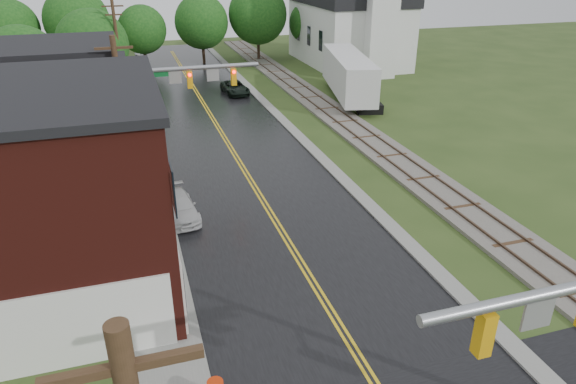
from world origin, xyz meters
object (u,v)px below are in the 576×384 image
traffic_signal_far (178,89)px  utility_pole_b (124,121)px  suv_dark (235,88)px  tree_left_c (25,66)px  pickup_white (178,207)px  church (353,15)px  semi_trailer (348,74)px  utility_pole_c (119,50)px  tree_left_e (95,47)px

traffic_signal_far → utility_pole_b: size_ratio=0.82×
suv_dark → traffic_signal_far: bearing=-116.8°
utility_pole_b → tree_left_c: size_ratio=1.18×
utility_pole_b → pickup_white: (2.13, -2.29, -4.13)m
tree_left_c → suv_dark: tree_left_c is taller
church → pickup_white: (-24.67, -34.02, -5.24)m
traffic_signal_far → suv_dark: (6.97, 16.94, -4.36)m
traffic_signal_far → semi_trailer: bearing=35.6°
traffic_signal_far → utility_pole_b: bearing=-123.7°
utility_pole_c → tree_left_c: bearing=-149.8°
church → suv_dark: bearing=-149.3°
tree_left_e → pickup_white: (4.18, -26.19, -4.22)m
church → utility_pole_b: size_ratio=2.22×
utility_pole_c → traffic_signal_far: bearing=-78.9°
traffic_signal_far → semi_trailer: size_ratio=0.55×
tree_left_c → pickup_white: tree_left_c is taller
traffic_signal_far → utility_pole_c: size_ratio=0.82×
tree_left_e → suv_dark: tree_left_e is taller
utility_pole_b → suv_dark: (10.30, 21.94, -4.10)m
utility_pole_c → semi_trailer: bearing=-14.2°
utility_pole_b → tree_left_e: size_ratio=1.10×
church → tree_left_e: bearing=-164.8°
suv_dark → semi_trailer: semi_trailer is taller
utility_pole_c → tree_left_e: size_ratio=1.10×
utility_pole_b → semi_trailer: utility_pole_b is taller
church → tree_left_e: church is taller
utility_pole_b → semi_trailer: (19.98, 16.94, -2.32)m
traffic_signal_far → pickup_white: size_ratio=1.80×
church → suv_dark: church is taller
traffic_signal_far → semi_trailer: 20.65m
traffic_signal_far → tree_left_c: bearing=128.8°
utility_pole_b → utility_pole_c: (0.00, 22.00, 0.00)m
utility_pole_c → suv_dark: utility_pole_c is taller
church → utility_pole_b: bearing=-130.2°
utility_pole_c → suv_dark: (10.30, -0.06, -4.10)m
tree_left_c → utility_pole_c: bearing=30.2°
pickup_white → semi_trailer: 26.30m
utility_pole_b → traffic_signal_far: bearing=56.3°
utility_pole_c → tree_left_c: 8.16m
tree_left_c → pickup_white: 22.52m
traffic_signal_far → utility_pole_b: 6.01m
traffic_signal_far → pickup_white: traffic_signal_far is taller
utility_pole_b → suv_dark: utility_pole_b is taller
traffic_signal_far → pickup_white: 8.59m
traffic_signal_far → tree_left_c: size_ratio=0.96×
church → utility_pole_b: (-26.80, -31.74, -1.11)m
semi_trailer → suv_dark: bearing=152.7°
tree_left_e → pickup_white: size_ratio=2.00×
tree_left_c → utility_pole_b: bearing=-68.5°
tree_left_e → pickup_white: 26.85m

